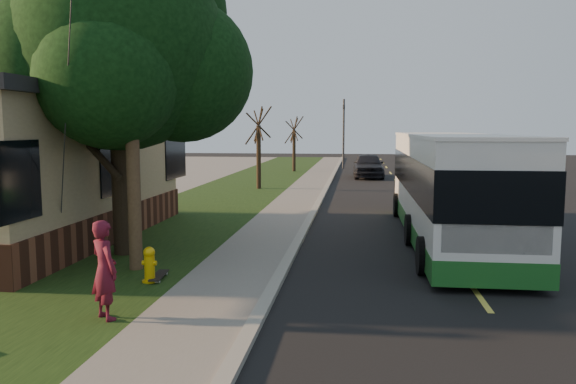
# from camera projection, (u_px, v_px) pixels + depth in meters

# --- Properties ---
(ground) EXTENTS (120.00, 120.00, 0.00)m
(ground) POSITION_uv_depth(u_px,v_px,m) (274.00, 290.00, 11.30)
(ground) COLOR black
(ground) RESTS_ON ground
(road) EXTENTS (8.00, 80.00, 0.01)m
(road) POSITION_uv_depth(u_px,v_px,m) (421.00, 216.00, 20.66)
(road) COLOR black
(road) RESTS_ON ground
(curb) EXTENTS (0.25, 80.00, 0.12)m
(curb) POSITION_uv_depth(u_px,v_px,m) (313.00, 213.00, 21.15)
(curb) COLOR gray
(curb) RESTS_ON ground
(sidewalk) EXTENTS (2.00, 80.00, 0.08)m
(sidewalk) POSITION_uv_depth(u_px,v_px,m) (287.00, 213.00, 21.27)
(sidewalk) COLOR slate
(sidewalk) RESTS_ON ground
(grass_verge) EXTENTS (5.00, 80.00, 0.07)m
(grass_verge) POSITION_uv_depth(u_px,v_px,m) (197.00, 211.00, 21.70)
(grass_verge) COLOR black
(grass_verge) RESTS_ON ground
(fire_hydrant) EXTENTS (0.32, 0.32, 0.74)m
(fire_hydrant) POSITION_uv_depth(u_px,v_px,m) (149.00, 265.00, 11.57)
(fire_hydrant) COLOR gold
(fire_hydrant) RESTS_ON grass_verge
(utility_pole) EXTENTS (2.86, 3.21, 9.07)m
(utility_pole) POSITION_uv_depth(u_px,v_px,m) (130.00, 63.00, 12.15)
(utility_pole) COLOR #473321
(utility_pole) RESTS_ON ground
(leafy_tree) EXTENTS (6.30, 6.00, 7.80)m
(leafy_tree) POSITION_uv_depth(u_px,v_px,m) (122.00, 49.00, 13.83)
(leafy_tree) COLOR black
(leafy_tree) RESTS_ON grass_verge
(bare_tree_near) EXTENTS (1.38, 1.21, 4.31)m
(bare_tree_near) POSITION_uv_depth(u_px,v_px,m) (259.00, 149.00, 29.23)
(bare_tree_near) COLOR black
(bare_tree_near) RESTS_ON grass_verge
(bare_tree_far) EXTENTS (1.38, 1.21, 4.03)m
(bare_tree_far) POSITION_uv_depth(u_px,v_px,m) (294.00, 145.00, 41.01)
(bare_tree_far) COLOR black
(bare_tree_far) RESTS_ON grass_verge
(traffic_signal) EXTENTS (0.18, 0.22, 5.50)m
(traffic_signal) POSITION_uv_depth(u_px,v_px,m) (344.00, 129.00, 44.40)
(traffic_signal) COLOR #2D2D30
(traffic_signal) RESTS_ON ground
(transit_bus) EXTENTS (2.61, 11.32, 3.07)m
(transit_bus) POSITION_uv_depth(u_px,v_px,m) (450.00, 184.00, 16.15)
(transit_bus) COLOR silver
(transit_bus) RESTS_ON ground
(skateboarder) EXTENTS (0.73, 0.69, 1.67)m
(skateboarder) POSITION_uv_depth(u_px,v_px,m) (105.00, 270.00, 9.28)
(skateboarder) COLOR #531021
(skateboarder) RESTS_ON grass_verge
(skateboard_main) EXTENTS (0.32, 0.93, 0.09)m
(skateboard_main) POSITION_uv_depth(u_px,v_px,m) (159.00, 276.00, 11.84)
(skateboard_main) COLOR black
(skateboard_main) RESTS_ON grass_verge
(dumpster) EXTENTS (1.54, 1.34, 1.18)m
(dumpster) POSITION_uv_depth(u_px,v_px,m) (111.00, 201.00, 20.00)
(dumpster) COLOR black
(dumpster) RESTS_ON building_lot
(distant_car) EXTENTS (2.02, 4.77, 1.61)m
(distant_car) POSITION_uv_depth(u_px,v_px,m) (368.00, 165.00, 36.58)
(distant_car) COLOR black
(distant_car) RESTS_ON ground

